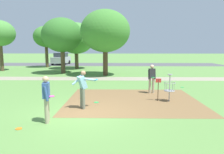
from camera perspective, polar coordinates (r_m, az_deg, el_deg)
The scene contains 16 objects.
ground_plane at distance 8.61m, azimuth -7.88°, elevation -10.18°, with size 160.00×160.00×0.00m, color #5B8942.
dirt_tee_pad at distance 10.63m, azimuth 5.79°, elevation -6.52°, with size 6.72×5.38×0.01m, color brown.
disc_golf_basket at distance 10.65m, azimuth 15.54°, elevation -2.62°, with size 0.98×0.58×1.39m.
player_foreground_watching at distance 7.71m, azimuth -17.95°, elevation -5.24°, with size 0.43×0.49×1.71m.
player_throwing at distance 12.24m, azimuth 11.11°, elevation -0.05°, with size 0.49×0.43×1.71m.
player_waiting_left at distance 9.09m, azimuth -8.24°, elevation -2.77°, with size 1.15×0.53×1.71m.
frisbee_near_basket at distance 10.19m, azimuth -4.42°, elevation -7.12°, with size 0.25×0.25×0.02m, color green.
frisbee_by_tee at distance 14.74m, azimuth 19.12°, elevation -2.72°, with size 0.23×0.23×0.02m, color green.
frisbee_mid_grass at distance 7.72m, azimuth -24.73°, elevation -13.05°, with size 0.21×0.21×0.02m, color orange.
tree_near_right at distance 21.93m, azimuth -13.87°, elevation 11.32°, with size 4.13×4.13×5.72m.
tree_mid_left at distance 19.68m, azimuth -1.91°, elevation 12.73°, with size 4.70×4.70×6.24m.
tree_mid_center at distance 26.21m, azimuth -10.06°, elevation 10.65°, with size 4.55×4.55×5.77m.
tree_mid_right at distance 29.14m, azimuth -18.09°, elevation 10.66°, with size 3.30×3.30×5.54m.
parking_lot_strip at distance 32.55m, azimuth -1.25°, elevation 3.58°, with size 36.00×6.00×0.01m, color #4C4C51.
parked_car_leftmost at distance 33.34m, azimuth -14.12°, elevation 5.02°, with size 2.30×4.36×1.84m.
gravel_path at distance 17.79m, azimuth -3.18°, elevation -0.45°, with size 40.00×1.98×0.00m, color gray.
Camera 1 is at (1.31, -8.06, 2.73)m, focal length 32.53 mm.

